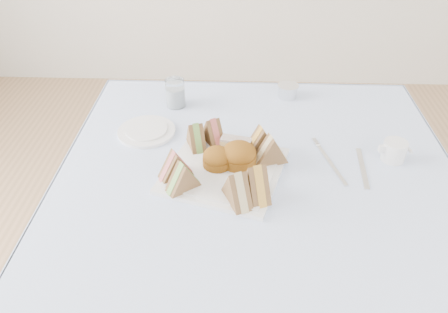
{
  "coord_description": "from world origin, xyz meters",
  "views": [
    {
      "loc": [
        -0.05,
        -0.86,
        1.44
      ],
      "look_at": [
        -0.09,
        0.01,
        0.8
      ],
      "focal_mm": 35.0,
      "sensor_mm": 36.0,
      "label": 1
    }
  ],
  "objects_px": {
    "serving_plate": "(224,170)",
    "creamer_jug": "(394,151)",
    "water_glass": "(175,93)",
    "table": "(252,272)"
  },
  "relations": [
    {
      "from": "serving_plate",
      "to": "water_glass",
      "type": "bearing_deg",
      "value": 133.13
    },
    {
      "from": "water_glass",
      "to": "serving_plate",
      "type": "bearing_deg",
      "value": -63.73
    },
    {
      "from": "water_glass",
      "to": "creamer_jug",
      "type": "bearing_deg",
      "value": -23.24
    },
    {
      "from": "table",
      "to": "creamer_jug",
      "type": "height_order",
      "value": "creamer_jug"
    },
    {
      "from": "water_glass",
      "to": "creamer_jug",
      "type": "distance_m",
      "value": 0.66
    },
    {
      "from": "serving_plate",
      "to": "creamer_jug",
      "type": "distance_m",
      "value": 0.45
    },
    {
      "from": "serving_plate",
      "to": "water_glass",
      "type": "xyz_separation_m",
      "value": [
        -0.16,
        0.33,
        0.04
      ]
    },
    {
      "from": "table",
      "to": "water_glass",
      "type": "height_order",
      "value": "water_glass"
    },
    {
      "from": "table",
      "to": "serving_plate",
      "type": "relative_size",
      "value": 3.24
    },
    {
      "from": "water_glass",
      "to": "creamer_jug",
      "type": "height_order",
      "value": "water_glass"
    }
  ]
}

